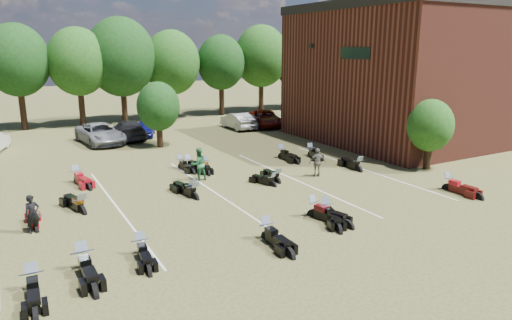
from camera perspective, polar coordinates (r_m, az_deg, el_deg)
ground at (r=22.85m, az=4.96°, el=-5.03°), size 160.00×160.00×0.00m
car_2 at (r=37.92m, az=-18.88°, el=3.14°), size 3.34×6.01×1.59m
car_3 at (r=39.08m, az=-15.65°, el=3.66°), size 2.43×5.49×1.57m
car_4 at (r=40.12m, az=-13.75°, el=3.85°), size 2.77×4.13×1.31m
car_5 at (r=42.53m, az=-2.35°, el=4.91°), size 1.59×4.51×1.49m
car_6 at (r=43.92m, az=1.15°, el=5.24°), size 4.35×6.09×1.54m
car_7 at (r=42.97m, az=-1.38°, el=4.96°), size 3.30×5.23×1.41m
person_black at (r=20.78m, az=-26.17°, el=-6.08°), size 0.65×0.50×1.60m
person_green at (r=26.11m, az=-7.18°, el=-0.52°), size 0.95×0.77×1.87m
person_grey at (r=26.89m, az=7.68°, el=-0.31°), size 1.07×0.70×1.70m
motorcycle_0 at (r=16.34m, az=-26.01°, el=-14.55°), size 0.80×2.32×1.28m
motorcycle_1 at (r=17.05m, az=-20.72°, el=-12.78°), size 0.86×2.54×1.41m
motorcycle_2 at (r=17.57m, az=-14.16°, el=-11.45°), size 0.90×2.22×1.20m
motorcycle_3 at (r=18.31m, az=1.35°, el=-9.93°), size 0.82×2.41×1.33m
motorcycle_4 at (r=20.77m, az=8.71°, el=-7.13°), size 1.44×2.41×1.28m
motorcycle_5 at (r=20.77m, az=7.24°, el=-7.07°), size 1.41×2.62×1.39m
motorcycle_6 at (r=26.42m, az=22.84°, el=-3.47°), size 0.83×2.44×1.35m
motorcycle_7 at (r=21.22m, az=-25.74°, el=-7.94°), size 0.75×2.11×1.16m
motorcycle_8 at (r=22.51m, az=-20.87°, el=-6.22°), size 1.38×2.59×1.38m
motorcycle_9 at (r=23.17m, az=-7.65°, el=-4.83°), size 1.13×2.40×1.29m
motorcycle_10 at (r=23.65m, az=-8.10°, el=-4.45°), size 1.14×2.26×1.21m
motorcycle_11 at (r=25.01m, az=2.02°, el=-3.30°), size 1.26×2.10×1.12m
motorcycle_12 at (r=25.68m, az=2.72°, el=-2.84°), size 0.76×2.17×1.20m
motorcycle_13 at (r=28.69m, az=12.67°, el=-1.37°), size 0.99×2.49×1.35m
motorcycle_15 at (r=27.61m, az=-21.44°, el=-2.62°), size 1.24×2.55×1.36m
motorcycle_16 at (r=28.77m, az=-8.36°, el=-1.13°), size 1.35×2.42×1.28m
motorcycle_17 at (r=28.64m, az=-6.39°, el=-1.14°), size 1.12×2.13×1.13m
motorcycle_18 at (r=29.03m, az=-9.35°, el=-1.03°), size 0.92×2.24×1.21m
motorcycle_19 at (r=31.30m, az=3.20°, el=0.23°), size 0.81×2.45×1.36m
motorcycle_20 at (r=32.13m, az=6.78°, el=0.51°), size 1.26×2.36×1.26m
brick_building at (r=43.53m, az=23.08°, el=10.15°), size 25.40×15.20×10.70m
tree_line at (r=48.17m, az=-16.06°, el=12.11°), size 56.00×6.00×9.79m
young_tree_near_building at (r=29.87m, az=20.95°, el=4.05°), size 2.80×2.80×4.16m
young_tree_midfield at (r=35.13m, az=-12.12°, el=6.58°), size 3.20×3.20×4.70m
parking_lines at (r=23.95m, az=-5.07°, el=-4.11°), size 20.10×14.00×0.01m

